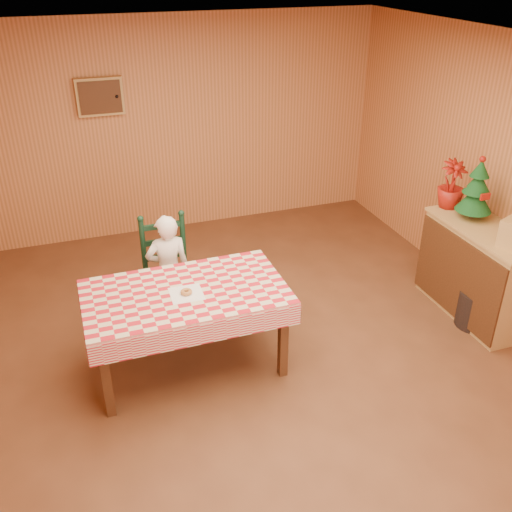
% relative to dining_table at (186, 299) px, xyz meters
% --- Properties ---
extents(ground, '(6.00, 6.00, 0.00)m').
position_rel_dining_table_xyz_m(ground, '(0.63, -0.14, -0.69)').
color(ground, brown).
rests_on(ground, ground).
extents(cabin_walls, '(5.10, 6.05, 2.65)m').
position_rel_dining_table_xyz_m(cabin_walls, '(0.63, 0.39, 1.14)').
color(cabin_walls, '#C57B47').
rests_on(cabin_walls, ground).
extents(dining_table, '(1.66, 0.96, 0.77)m').
position_rel_dining_table_xyz_m(dining_table, '(0.00, 0.00, 0.00)').
color(dining_table, '#4D2914').
rests_on(dining_table, ground).
extents(ladder_chair, '(0.44, 0.40, 1.08)m').
position_rel_dining_table_xyz_m(ladder_chair, '(-0.00, 0.79, -0.18)').
color(ladder_chair, black).
rests_on(ladder_chair, ground).
extents(seated_child, '(0.41, 0.27, 1.12)m').
position_rel_dining_table_xyz_m(seated_child, '(0.00, 0.73, -0.13)').
color(seated_child, white).
rests_on(seated_child, ground).
extents(napkin, '(0.27, 0.27, 0.00)m').
position_rel_dining_table_xyz_m(napkin, '(0.00, -0.05, 0.08)').
color(napkin, white).
rests_on(napkin, dining_table).
extents(donut, '(0.13, 0.13, 0.03)m').
position_rel_dining_table_xyz_m(donut, '(0.00, -0.05, 0.10)').
color(donut, '#B57841').
rests_on(donut, napkin).
extents(shelf_unit, '(0.54, 1.24, 0.93)m').
position_rel_dining_table_xyz_m(shelf_unit, '(2.85, -0.12, -0.22)').
color(shelf_unit, tan).
rests_on(shelf_unit, ground).
extents(christmas_tree, '(0.34, 0.34, 0.62)m').
position_rel_dining_table_xyz_m(christmas_tree, '(2.86, 0.13, 0.52)').
color(christmas_tree, '#4D2914').
rests_on(christmas_tree, shelf_unit).
extents(flower_arrangement, '(0.27, 0.27, 0.48)m').
position_rel_dining_table_xyz_m(flower_arrangement, '(2.81, 0.43, 0.48)').
color(flower_arrangement, maroon).
rests_on(flower_arrangement, shelf_unit).
extents(storage_bin, '(0.43, 0.43, 0.36)m').
position_rel_dining_table_xyz_m(storage_bin, '(2.74, -0.31, -0.51)').
color(storage_bin, black).
rests_on(storage_bin, ground).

